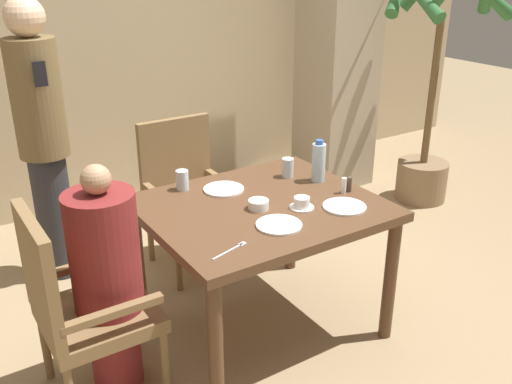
# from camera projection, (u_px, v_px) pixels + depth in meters

# --- Properties ---
(ground_plane) EXTENTS (16.00, 16.00, 0.00)m
(ground_plane) POSITION_uv_depth(u_px,v_px,m) (261.00, 326.00, 3.28)
(ground_plane) COLOR #9E8460
(wall_back) EXTENTS (8.00, 0.06, 2.80)m
(wall_back) POSITION_uv_depth(u_px,v_px,m) (105.00, 32.00, 4.44)
(wall_back) COLOR tan
(wall_back) RESTS_ON ground_plane
(pillar_stone) EXTENTS (0.54, 0.54, 2.70)m
(pillar_stone) POSITION_uv_depth(u_px,v_px,m) (339.00, 32.00, 4.83)
(pillar_stone) COLOR tan
(pillar_stone) RESTS_ON ground_plane
(dining_table) EXTENTS (1.19, 1.02, 0.77)m
(dining_table) POSITION_uv_depth(u_px,v_px,m) (261.00, 221.00, 3.01)
(dining_table) COLOR brown
(dining_table) RESTS_ON ground_plane
(chair_left_side) EXTENTS (0.51, 0.51, 0.98)m
(chair_left_side) POSITION_uv_depth(u_px,v_px,m) (78.00, 303.00, 2.58)
(chair_left_side) COLOR brown
(chair_left_side) RESTS_ON ground_plane
(diner_in_left_chair) EXTENTS (0.32, 0.32, 1.16)m
(diner_in_left_chair) POSITION_uv_depth(u_px,v_px,m) (108.00, 280.00, 2.62)
(diner_in_left_chair) COLOR maroon
(diner_in_left_chair) RESTS_ON ground_plane
(chair_far_side) EXTENTS (0.51, 0.51, 0.98)m
(chair_far_side) POSITION_uv_depth(u_px,v_px,m) (186.00, 191.00, 3.77)
(chair_far_side) COLOR brown
(chair_far_side) RESTS_ON ground_plane
(standing_host) EXTENTS (0.30, 0.34, 1.76)m
(standing_host) POSITION_uv_depth(u_px,v_px,m) (43.00, 136.00, 3.46)
(standing_host) COLOR #2D2D33
(standing_host) RESTS_ON ground_plane
(potted_palm) EXTENTS (0.98, 1.00, 2.22)m
(potted_palm) POSITION_uv_depth(u_px,v_px,m) (432.00, 95.00, 4.59)
(potted_palm) COLOR #896B4C
(potted_palm) RESTS_ON ground_plane
(plate_main_left) EXTENTS (0.22, 0.22, 0.01)m
(plate_main_left) POSITION_uv_depth(u_px,v_px,m) (344.00, 207.00, 2.93)
(plate_main_left) COLOR white
(plate_main_left) RESTS_ON dining_table
(plate_main_right) EXTENTS (0.22, 0.22, 0.01)m
(plate_main_right) POSITION_uv_depth(u_px,v_px,m) (224.00, 189.00, 3.14)
(plate_main_right) COLOR white
(plate_main_right) RESTS_ON dining_table
(plate_dessert_center) EXTENTS (0.22, 0.22, 0.01)m
(plate_dessert_center) POSITION_uv_depth(u_px,v_px,m) (279.00, 225.00, 2.74)
(plate_dessert_center) COLOR white
(plate_dessert_center) RESTS_ON dining_table
(teacup_with_saucer) EXTENTS (0.13, 0.13, 0.06)m
(teacup_with_saucer) POSITION_uv_depth(u_px,v_px,m) (302.00, 203.00, 2.92)
(teacup_with_saucer) COLOR white
(teacup_with_saucer) RESTS_ON dining_table
(bowl_small) EXTENTS (0.11, 0.11, 0.05)m
(bowl_small) POSITION_uv_depth(u_px,v_px,m) (258.00, 204.00, 2.91)
(bowl_small) COLOR white
(bowl_small) RESTS_ON dining_table
(water_bottle) EXTENTS (0.08, 0.08, 0.24)m
(water_bottle) POSITION_uv_depth(u_px,v_px,m) (319.00, 162.00, 3.23)
(water_bottle) COLOR silver
(water_bottle) RESTS_ON dining_table
(glass_tall_near) EXTENTS (0.07, 0.07, 0.11)m
(glass_tall_near) POSITION_uv_depth(u_px,v_px,m) (182.00, 180.00, 3.13)
(glass_tall_near) COLOR silver
(glass_tall_near) RESTS_ON dining_table
(glass_tall_mid) EXTENTS (0.07, 0.07, 0.11)m
(glass_tall_mid) POSITION_uv_depth(u_px,v_px,m) (288.00, 168.00, 3.31)
(glass_tall_mid) COLOR silver
(glass_tall_mid) RESTS_ON dining_table
(salt_shaker) EXTENTS (0.03, 0.03, 0.09)m
(salt_shaker) POSITION_uv_depth(u_px,v_px,m) (344.00, 186.00, 3.09)
(salt_shaker) COLOR white
(salt_shaker) RESTS_ON dining_table
(pepper_shaker) EXTENTS (0.03, 0.03, 0.08)m
(pepper_shaker) POSITION_uv_depth(u_px,v_px,m) (349.00, 184.00, 3.11)
(pepper_shaker) COLOR #4C3D2D
(pepper_shaker) RESTS_ON dining_table
(fork_beside_plate) EXTENTS (0.20, 0.07, 0.00)m
(fork_beside_plate) POSITION_uv_depth(u_px,v_px,m) (233.00, 249.00, 2.52)
(fork_beside_plate) COLOR silver
(fork_beside_plate) RESTS_ON dining_table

